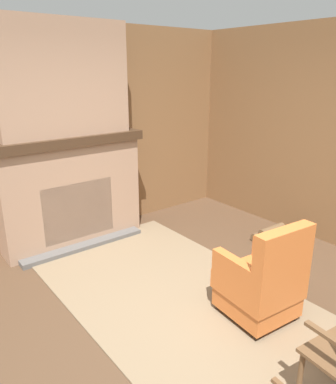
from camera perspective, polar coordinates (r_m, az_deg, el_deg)
name	(u,v)px	position (r m, az deg, el deg)	size (l,w,h in m)	color
ground_plane	(196,337)	(3.35, 4.25, -21.17)	(14.00, 14.00, 0.00)	#4C3523
wood_panel_wall_left	(59,136)	(4.85, -16.31, 8.25)	(0.06, 5.66, 2.67)	brown
fireplace_hearth	(71,191)	(4.78, -14.50, 0.16)	(0.61, 1.84, 1.37)	#9E7A60
chimney_breast	(61,79)	(4.57, -15.94, 16.26)	(0.35, 1.53, 1.28)	#9E7A60
area_rug	(185,301)	(3.73, 2.56, -16.33)	(3.58, 1.86, 0.01)	#7A664C
armchair	(262,283)	(3.44, 14.08, -13.31)	(0.65, 0.63, 0.94)	#C6662D
firewood_stack	(271,235)	(5.03, 15.48, -6.39)	(0.35, 0.42, 0.21)	brown
oil_lamp_vase	(30,129)	(4.51, -20.28, 8.95)	(0.09, 0.09, 0.29)	#99B29E
storage_case	(86,126)	(4.77, -12.34, 9.76)	(0.14, 0.22, 0.15)	brown
decorative_plate_on_mantel	(63,124)	(4.67, -15.74, 9.91)	(0.07, 0.25, 0.25)	red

